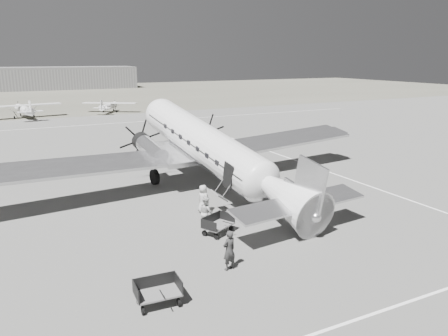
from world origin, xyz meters
TOP-DOWN VIEW (x-y plane):
  - ground at (0.00, 0.00)m, footprint 260.00×260.00m
  - taxi_line_near at (0.00, -14.00)m, footprint 60.00×0.15m
  - taxi_line_right at (12.00, 0.00)m, footprint 0.15×80.00m
  - taxi_line_horizon at (0.00, 40.00)m, footprint 90.00×0.15m
  - grass_infield at (0.00, 95.00)m, footprint 260.00×90.00m
  - hangar_main at (5.00, 120.00)m, footprint 42.00×14.00m
  - dc3_airliner at (0.75, 3.03)m, footprint 33.64×25.17m
  - light_plane_left at (-9.55, 51.62)m, footprint 13.31×11.47m
  - light_plane_right at (4.21, 53.22)m, footprint 12.25×11.63m
  - baggage_cart_near at (-2.29, -4.32)m, footprint 2.21×1.98m
  - baggage_cart_far at (-7.52, -9.72)m, footprint 1.93×1.41m
  - ground_crew at (-3.66, -8.32)m, footprint 0.78×0.60m
  - ramp_agent at (-2.51, -3.22)m, footprint 0.71×0.91m
  - passenger at (-1.66, -0.88)m, footprint 0.82×1.02m

SIDE VIEW (x-z plane):
  - ground at x=0.00m, z-range 0.00..0.00m
  - grass_infield at x=0.00m, z-range 0.00..0.01m
  - taxi_line_near at x=0.00m, z-range 0.00..0.01m
  - taxi_line_right at x=12.00m, z-range 0.00..0.01m
  - taxi_line_horizon at x=0.00m, z-range 0.00..0.01m
  - baggage_cart_near at x=-2.29m, z-range 0.00..1.03m
  - baggage_cart_far at x=-7.52m, z-range 0.00..1.06m
  - passenger at x=-1.66m, z-range 0.00..1.82m
  - ramp_agent at x=-2.51m, z-range 0.00..1.86m
  - ground_crew at x=-3.66m, z-range 0.00..1.91m
  - light_plane_right at x=4.21m, z-range 0.00..1.99m
  - light_plane_left at x=-9.55m, z-range 0.00..2.46m
  - dc3_airliner at x=0.75m, z-range 0.00..5.98m
  - hangar_main at x=5.00m, z-range 0.00..6.60m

